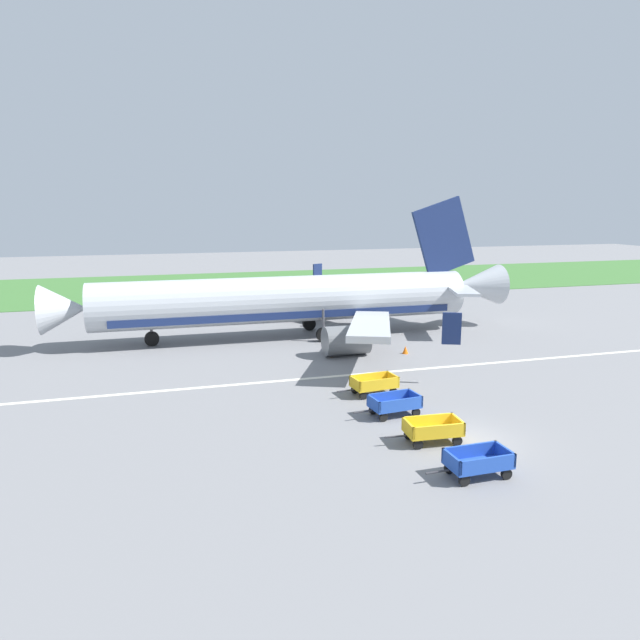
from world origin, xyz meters
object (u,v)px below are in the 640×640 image
baggage_cart_second_in_row (433,430)px  traffic_cone_near_plane (405,350)px  baggage_cart_nearest (478,462)px  airplane (298,300)px  baggage_cart_third_in_row (394,404)px  baggage_cart_fourth_in_row (374,384)px

baggage_cart_second_in_row → traffic_cone_near_plane: 15.91m
baggage_cart_nearest → traffic_cone_near_plane: baggage_cart_nearest is taller
airplane → baggage_cart_nearest: 26.05m
baggage_cart_third_in_row → traffic_cone_near_plane: (5.73, 11.30, -0.32)m
baggage_cart_nearest → baggage_cart_fourth_in_row: same height
baggage_cart_nearest → baggage_cart_fourth_in_row: (-0.30, 10.54, 0.00)m
baggage_cart_second_in_row → baggage_cart_third_in_row: (-0.31, 3.65, 0.00)m
traffic_cone_near_plane → baggage_cart_third_in_row: bearing=-116.9°
baggage_cart_nearest → baggage_cart_third_in_row: same height
baggage_cart_third_in_row → airplane: bearing=91.3°
airplane → baggage_cart_nearest: airplane is taller
airplane → baggage_cart_third_in_row: size_ratio=10.40×
traffic_cone_near_plane → baggage_cart_fourth_in_row: bearing=-124.9°
airplane → traffic_cone_near_plane: (6.14, -7.45, -2.77)m
airplane → baggage_cart_third_in_row: (0.41, -18.76, -2.45)m
baggage_cart_third_in_row → baggage_cart_second_in_row: bearing=-85.2°
airplane → baggage_cart_fourth_in_row: 15.58m
baggage_cart_nearest → traffic_cone_near_plane: bearing=74.2°
traffic_cone_near_plane → baggage_cart_second_in_row: bearing=-109.9°
baggage_cart_nearest → baggage_cart_third_in_row: (-0.50, 7.16, 0.00)m
airplane → baggage_cart_second_in_row: size_ratio=10.45×
airplane → baggage_cart_nearest: bearing=-88.0°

